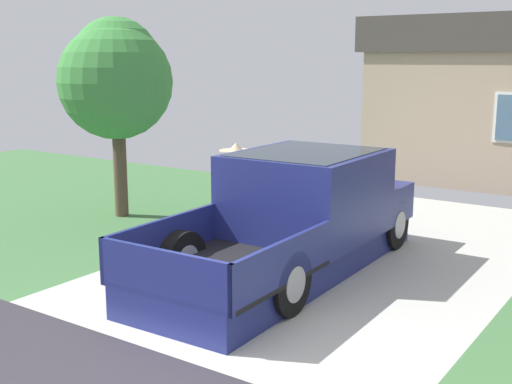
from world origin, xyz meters
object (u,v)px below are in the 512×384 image
Objects in this scene: pickup_truck at (301,215)px; handbag at (237,244)px; front_yard_tree at (119,77)px; person_with_hat at (236,184)px.

pickup_truck is 12.66× the size of handbag.
handbag is (-1.16, -0.01, -0.64)m from pickup_truck.
handbag is 4.08m from front_yard_tree.
front_yard_tree reaches higher than handbag.
person_with_hat is at bearing 127.30° from handbag.
front_yard_tree is at bearing 170.91° from pickup_truck.
pickup_truck is 1.40m from person_with_hat.
front_yard_tree is (-4.28, 0.59, 1.91)m from pickup_truck.
person_with_hat is 3.38m from front_yard_tree.
pickup_truck is at bearing 0.43° from handbag.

